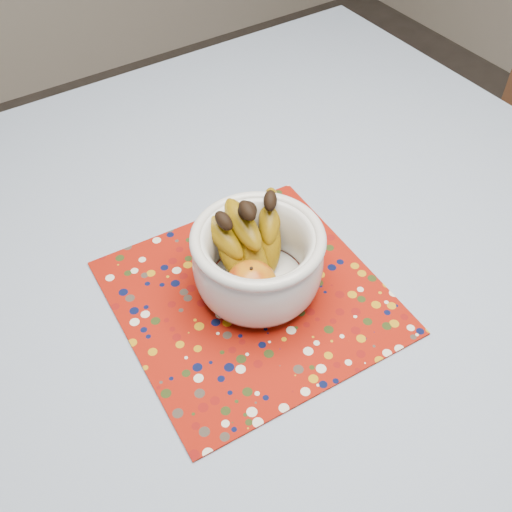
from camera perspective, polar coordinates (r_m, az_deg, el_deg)
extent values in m
plane|color=#2D2826|center=(1.64, 1.61, -17.95)|extent=(4.00, 4.00, 0.00)
cube|color=brown|center=(1.02, 2.44, -0.47)|extent=(1.20, 1.20, 0.04)
cylinder|color=brown|center=(1.83, 6.19, 8.63)|extent=(0.06, 0.06, 0.71)
cube|color=brown|center=(1.79, 22.70, 5.98)|extent=(0.38, 0.38, 0.04)
cylinder|color=brown|center=(1.78, 21.43, -3.84)|extent=(0.03, 0.03, 0.39)
cylinder|color=brown|center=(1.88, 14.43, 2.07)|extent=(0.03, 0.03, 0.39)
cylinder|color=brown|center=(2.08, 20.43, 5.47)|extent=(0.03, 0.03, 0.39)
cube|color=slate|center=(1.01, 2.49, 0.49)|extent=(1.32, 1.32, 0.01)
cube|color=maroon|center=(0.93, -0.57, -3.92)|extent=(0.41, 0.41, 0.00)
cylinder|color=silver|center=(0.94, 0.17, -2.87)|extent=(0.10, 0.10, 0.01)
cylinder|color=silver|center=(0.93, 0.17, -2.47)|extent=(0.14, 0.14, 0.01)
torus|color=silver|center=(0.86, 0.18, 1.69)|extent=(0.20, 0.20, 0.02)
ellipsoid|color=maroon|center=(0.87, -0.43, -2.72)|extent=(0.08, 0.08, 0.07)
sphere|color=black|center=(0.87, -0.83, 4.35)|extent=(0.03, 0.03, 0.03)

